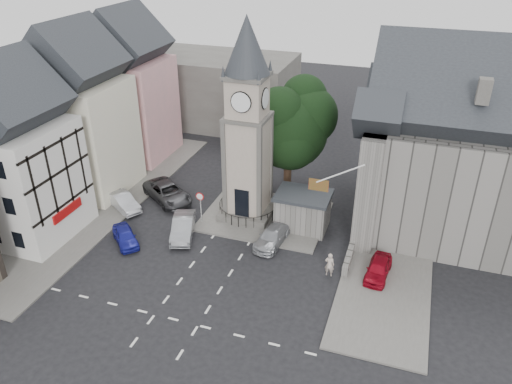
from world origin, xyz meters
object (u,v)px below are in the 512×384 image
(car_east_red, at_px, (378,269))
(pedestrian, at_px, (329,264))
(stone_shelter, at_px, (303,211))
(car_west_blue, at_px, (125,236))
(clock_tower, at_px, (248,124))

(car_east_red, bearing_deg, pedestrian, -157.68)
(stone_shelter, relative_size, car_west_blue, 1.19)
(clock_tower, height_order, pedestrian, clock_tower)
(pedestrian, bearing_deg, car_east_red, -162.07)
(car_west_blue, bearing_deg, pedestrian, -41.60)
(clock_tower, height_order, car_east_red, clock_tower)
(clock_tower, bearing_deg, car_west_blue, -136.53)
(car_west_blue, distance_m, car_east_red, 19.00)
(clock_tower, distance_m, car_east_red, 14.51)
(stone_shelter, relative_size, pedestrian, 2.34)
(pedestrian, bearing_deg, car_west_blue, 4.96)
(car_east_red, xyz_separation_m, pedestrian, (-3.26, -1.00, 0.28))
(car_west_blue, bearing_deg, clock_tower, -2.23)
(stone_shelter, bearing_deg, pedestrian, -58.88)
(clock_tower, relative_size, car_west_blue, 4.50)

